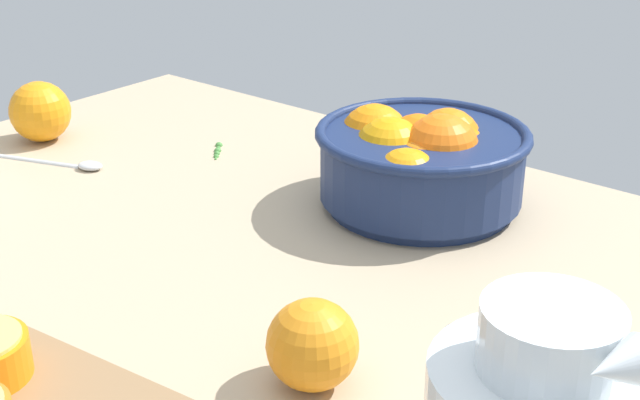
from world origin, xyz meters
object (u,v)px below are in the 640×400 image
(loose_orange_0, at_px, (312,345))
(fruit_bowl, at_px, (420,160))
(spoon, at_px, (61,162))
(loose_orange_1, at_px, (40,112))

(loose_orange_0, bearing_deg, fruit_bowl, 109.93)
(fruit_bowl, distance_m, loose_orange_0, 0.35)
(fruit_bowl, bearing_deg, spoon, -156.68)
(fruit_bowl, height_order, loose_orange_0, fruit_bowl)
(loose_orange_0, height_order, spoon, loose_orange_0)
(fruit_bowl, bearing_deg, loose_orange_1, -164.84)
(loose_orange_1, bearing_deg, spoon, -23.00)
(fruit_bowl, relative_size, spoon, 1.41)
(loose_orange_0, relative_size, loose_orange_1, 0.89)
(loose_orange_0, distance_m, loose_orange_1, 0.65)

